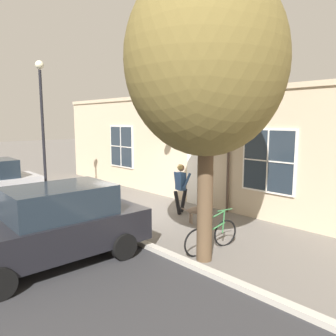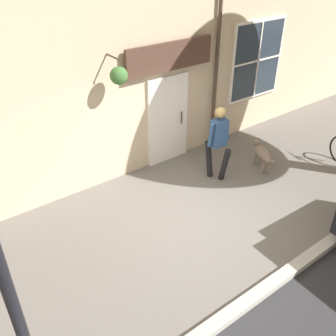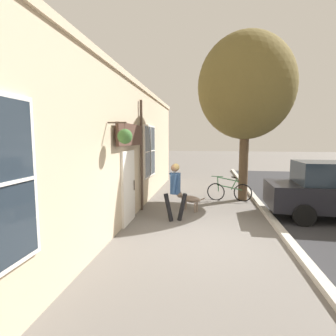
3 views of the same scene
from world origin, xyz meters
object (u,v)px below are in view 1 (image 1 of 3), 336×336
object	(u,v)px
pedestrian_walking	(181,184)
street_lamp	(42,113)
dog_on_leash	(199,210)
leaning_bicycle	(212,236)
parked_car_mid_block	(54,225)
street_tree_by_curb	(206,68)

from	to	relation	value
pedestrian_walking	street_lamp	distance (m)	6.15
pedestrian_walking	dog_on_leash	size ratio (longest dim) A/B	1.66
dog_on_leash	street_lamp	distance (m)	7.24
street_lamp	leaning_bicycle	bearing A→B (deg)	96.20
pedestrian_walking	street_lamp	world-z (taller)	street_lamp
pedestrian_walking	parked_car_mid_block	world-z (taller)	parked_car_mid_block
pedestrian_walking	leaning_bicycle	distance (m)	3.44
leaning_bicycle	parked_car_mid_block	xyz separation A→B (m)	(3.13, -1.97, 0.50)
leaning_bicycle	parked_car_mid_block	bearing A→B (deg)	-32.22
dog_on_leash	street_lamp	bearing A→B (deg)	-69.18
street_lamp	dog_on_leash	bearing A→B (deg)	110.82
leaning_bicycle	street_lamp	world-z (taller)	street_lamp
dog_on_leash	parked_car_mid_block	bearing A→B (deg)	-3.24
dog_on_leash	leaning_bicycle	world-z (taller)	leaning_bicycle
street_tree_by_curb	street_lamp	world-z (taller)	street_tree_by_curb
street_lamp	street_tree_by_curb	bearing A→B (deg)	91.74
pedestrian_walking	parked_car_mid_block	distance (m)	5.01
street_lamp	pedestrian_walking	bearing A→B (deg)	118.06
pedestrian_walking	leaning_bicycle	bearing A→B (deg)	57.80
pedestrian_walking	dog_on_leash	xyz separation A→B (m)	(0.32, 1.15, -0.63)
pedestrian_walking	street_tree_by_curb	size ratio (longest dim) A/B	0.27
street_tree_by_curb	parked_car_mid_block	size ratio (longest dim) A/B	1.48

